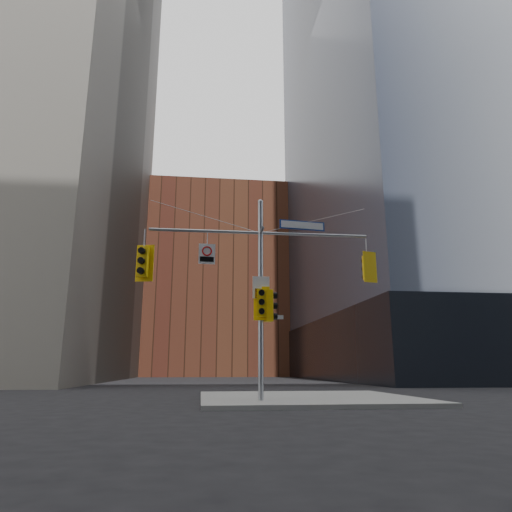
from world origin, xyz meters
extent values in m
plane|color=black|center=(0.00, 0.00, 0.00)|extent=(160.00, 160.00, 0.00)
cube|color=gray|center=(2.00, 4.00, 0.07)|extent=(8.00, 8.00, 0.15)
cube|color=#9DA1A7|center=(28.00, 32.00, 45.00)|extent=(36.00, 36.00, 90.00)
cube|color=black|center=(28.00, 32.00, 3.00)|extent=(36.40, 36.40, 6.00)
cube|color=brown|center=(0.00, 58.00, 14.00)|extent=(26.00, 20.00, 28.00)
cylinder|color=#95989D|center=(0.00, 2.00, 3.60)|extent=(0.18, 0.18, 7.20)
sphere|color=#95989D|center=(0.00, 2.00, 7.20)|extent=(0.20, 0.20, 0.20)
cylinder|color=#95989D|center=(-2.00, 2.00, 6.00)|extent=(4.00, 0.11, 0.11)
cylinder|color=#95989D|center=(2.00, 2.00, 6.00)|extent=(4.00, 0.11, 0.11)
cylinder|color=#95989D|center=(0.00, 1.65, 6.00)|extent=(0.10, 0.70, 0.10)
cylinder|color=#95989D|center=(-2.00, 2.00, 6.55)|extent=(4.00, 0.02, 1.12)
cylinder|color=#95989D|center=(2.00, 2.00, 6.55)|extent=(4.00, 0.02, 1.12)
cube|color=yellow|center=(-4.14, 2.00, 4.80)|extent=(0.39, 0.31, 1.07)
cube|color=yellow|center=(-4.10, 2.18, 4.80)|extent=(0.62, 0.18, 1.32)
cylinder|color=black|center=(-4.18, 1.80, 5.16)|extent=(0.25, 0.21, 0.22)
cylinder|color=black|center=(-4.16, 1.88, 5.16)|extent=(0.19, 0.06, 0.19)
cylinder|color=black|center=(-4.18, 1.80, 4.80)|extent=(0.25, 0.21, 0.22)
cylinder|color=black|center=(-4.16, 1.88, 4.80)|extent=(0.19, 0.06, 0.19)
cylinder|color=black|center=(-4.18, 1.80, 4.44)|extent=(0.25, 0.21, 0.22)
cylinder|color=black|center=(-4.16, 1.88, 4.44)|extent=(0.19, 0.06, 0.19)
cube|color=yellow|center=(3.98, 2.00, 4.80)|extent=(0.34, 0.28, 0.93)
cube|color=yellow|center=(4.02, 1.85, 4.80)|extent=(0.54, 0.17, 1.15)
cylinder|color=black|center=(3.94, 2.17, 5.11)|extent=(0.22, 0.19, 0.19)
cylinder|color=black|center=(3.96, 2.10, 5.11)|extent=(0.17, 0.06, 0.17)
cylinder|color=black|center=(3.94, 2.17, 4.80)|extent=(0.22, 0.19, 0.19)
cylinder|color=black|center=(3.96, 2.10, 4.80)|extent=(0.17, 0.06, 0.17)
cylinder|color=black|center=(3.94, 2.17, 4.49)|extent=(0.22, 0.19, 0.19)
cylinder|color=black|center=(3.96, 2.10, 4.49)|extent=(0.17, 0.06, 0.17)
cube|color=yellow|center=(0.28, 2.00, 3.34)|extent=(0.30, 0.39, 1.12)
cylinder|color=black|center=(0.49, 2.03, 3.71)|extent=(0.20, 0.25, 0.23)
cylinder|color=black|center=(0.41, 2.02, 3.71)|extent=(0.05, 0.20, 0.20)
cylinder|color=black|center=(0.49, 2.03, 3.34)|extent=(0.20, 0.25, 0.23)
cylinder|color=black|center=(0.41, 2.02, 3.34)|extent=(0.05, 0.20, 0.20)
cylinder|color=black|center=(0.49, 2.03, 2.96)|extent=(0.20, 0.25, 0.23)
cylinder|color=black|center=(0.41, 2.02, 2.96)|extent=(0.05, 0.20, 0.20)
cube|color=yellow|center=(0.00, 1.72, 3.40)|extent=(0.34, 0.26, 0.96)
cube|color=yellow|center=(0.02, 1.88, 3.40)|extent=(0.56, 0.11, 1.18)
cylinder|color=black|center=(-0.02, 1.54, 3.72)|extent=(0.22, 0.17, 0.20)
cylinder|color=black|center=(-0.01, 1.61, 3.72)|extent=(0.17, 0.04, 0.17)
cylinder|color=black|center=(-0.02, 1.54, 3.40)|extent=(0.22, 0.17, 0.20)
cylinder|color=black|center=(-0.01, 1.61, 3.40)|extent=(0.17, 0.04, 0.17)
cylinder|color=black|center=(-0.02, 1.54, 3.08)|extent=(0.22, 0.17, 0.20)
cylinder|color=#0CE559|center=(-0.01, 1.61, 3.08)|extent=(0.17, 0.04, 0.17)
cube|color=navy|center=(1.56, 2.00, 6.35)|extent=(1.74, 0.24, 0.34)
cube|color=silver|center=(1.56, 1.98, 6.35)|extent=(1.63, 0.20, 0.26)
cube|color=silver|center=(-1.93, 1.98, 5.15)|extent=(0.59, 0.08, 0.73)
torus|color=#B20A0A|center=(-1.93, 1.96, 5.25)|extent=(0.36, 0.08, 0.36)
cube|color=black|center=(-1.93, 1.96, 4.95)|extent=(0.49, 0.05, 0.18)
cube|color=silver|center=(0.00, 1.88, 3.96)|extent=(0.60, 0.05, 0.78)
cube|color=#D88C00|center=(0.00, 1.86, 3.75)|extent=(0.43, 0.02, 0.35)
cube|color=silver|center=(0.45, 2.00, 2.94)|extent=(0.71, 0.06, 0.14)
cube|color=#145926|center=(0.00, 2.45, 2.78)|extent=(0.10, 0.68, 0.14)
camera|label=1|loc=(-2.04, -13.85, 1.22)|focal=32.00mm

